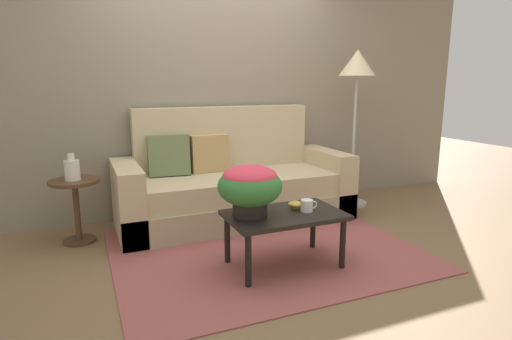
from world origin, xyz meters
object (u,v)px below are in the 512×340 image
object	(u,v)px
side_table	(76,199)
floor_lamp	(357,76)
table_vase	(72,169)
coffee_mug	(307,206)
snack_bowl	(295,204)
potted_plant	(250,185)
couch	(232,187)
coffee_table	(284,220)

from	to	relation	value
side_table	floor_lamp	distance (m)	3.03
side_table	table_vase	world-z (taller)	table_vase
coffee_mug	table_vase	distance (m)	1.97
snack_bowl	potted_plant	bearing A→B (deg)	-178.43
snack_bowl	table_vase	distance (m)	1.88
coffee_mug	table_vase	bearing A→B (deg)	144.38
potted_plant	snack_bowl	bearing A→B (deg)	1.57
couch	floor_lamp	xyz separation A→B (m)	(1.42, -0.02, 1.08)
potted_plant	couch	bearing A→B (deg)	76.41
potted_plant	coffee_mug	world-z (taller)	potted_plant
potted_plant	coffee_mug	size ratio (longest dim) A/B	3.48
snack_bowl	floor_lamp	bearing A→B (deg)	39.98
coffee_mug	coffee_table	bearing A→B (deg)	170.06
coffee_mug	snack_bowl	distance (m)	0.11
coffee_table	snack_bowl	size ratio (longest dim) A/B	7.71
side_table	coffee_mug	bearing A→B (deg)	-36.14
floor_lamp	table_vase	xyz separation A→B (m)	(-2.86, -0.05, -0.77)
coffee_mug	snack_bowl	world-z (taller)	coffee_mug
couch	coffee_table	distance (m)	1.19
coffee_table	table_vase	xyz separation A→B (m)	(-1.42, 1.11, 0.28)
floor_lamp	table_vase	size ratio (longest dim) A/B	7.47
floor_lamp	table_vase	distance (m)	2.96
potted_plant	coffee_table	bearing A→B (deg)	-11.91
floor_lamp	couch	bearing A→B (deg)	179.03
potted_plant	snack_bowl	world-z (taller)	potted_plant
potted_plant	side_table	bearing A→B (deg)	137.21
floor_lamp	coffee_mug	distance (m)	1.98
coffee_table	table_vase	distance (m)	1.83
potted_plant	snack_bowl	distance (m)	0.42
couch	side_table	distance (m)	1.44
coffee_table	potted_plant	world-z (taller)	potted_plant
coffee_table	floor_lamp	bearing A→B (deg)	39.02
table_vase	couch	bearing A→B (deg)	2.94
side_table	table_vase	size ratio (longest dim) A/B	2.44
couch	table_vase	size ratio (longest dim) A/B	9.98
coffee_table	snack_bowl	xyz separation A→B (m)	(0.12, 0.06, 0.09)
floor_lamp	snack_bowl	bearing A→B (deg)	-140.02
coffee_mug	table_vase	world-z (taller)	table_vase
coffee_table	side_table	bearing A→B (deg)	141.41
couch	coffee_table	world-z (taller)	couch
coffee_table	coffee_mug	world-z (taller)	coffee_mug
floor_lamp	coffee_mug	xyz separation A→B (m)	(-1.26, -1.19, -0.95)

